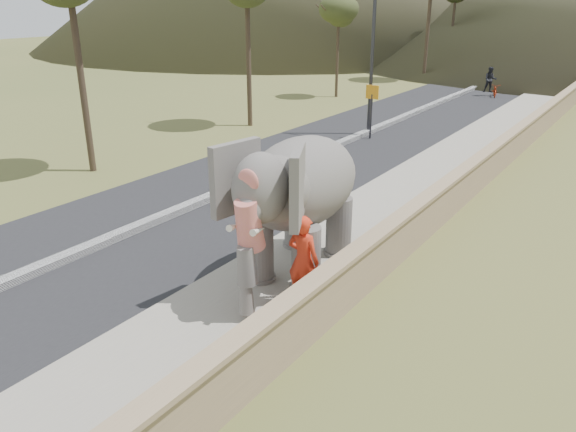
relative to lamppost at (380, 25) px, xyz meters
name	(u,v)px	position (x,y,z in m)	size (l,w,h in m)	color
ground	(251,306)	(4.69, -15.53, -4.87)	(160.00, 160.00, 0.00)	olive
road	(305,160)	(-0.31, -5.53, -4.86)	(7.00, 120.00, 0.03)	black
median	(305,158)	(-0.31, -5.53, -4.76)	(0.35, 120.00, 0.22)	black
walkway	(427,181)	(4.69, -5.53, -4.80)	(3.00, 120.00, 0.15)	#9E9687
parapet	(477,175)	(6.34, -5.53, -4.32)	(0.30, 120.00, 1.10)	tan
lamppost	(380,25)	(0.00, 0.00, 0.00)	(1.76, 0.36, 8.00)	#2B2C30
signboard	(372,103)	(0.19, -0.83, -3.23)	(0.60, 0.08, 2.40)	#2D2D33
elephant_and_man	(301,202)	(4.71, -13.64, -3.14)	(2.86, 4.70, 3.20)	slate
motorcyclist	(493,85)	(1.52, 14.03, -4.12)	(1.36, 1.67, 1.86)	#9C280E
trees	(565,35)	(5.49, 12.65, -0.89)	(48.01, 43.69, 9.48)	#473828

